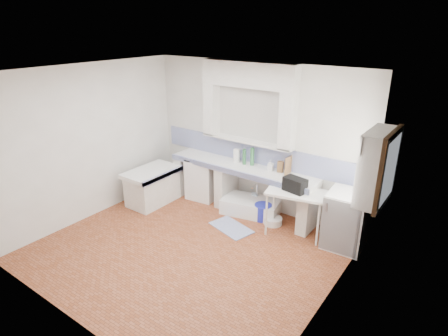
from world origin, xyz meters
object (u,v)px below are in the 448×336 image
Objects in this scene: stove at (204,179)px; side_table at (295,213)px; sink at (251,207)px; fridge at (346,220)px.

side_table is (2.18, -0.25, -0.01)m from stove.
sink is 1.06m from side_table.
side_table is 0.85m from fridge.
fridge is (1.84, -0.08, 0.35)m from sink.
stove reaches higher than sink.
side_table is (1.00, -0.21, 0.27)m from sink.
stove is 1.21m from sink.
fridge reaches higher than sink.
sink is at bearing 174.15° from fridge.
fridge reaches higher than side_table.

